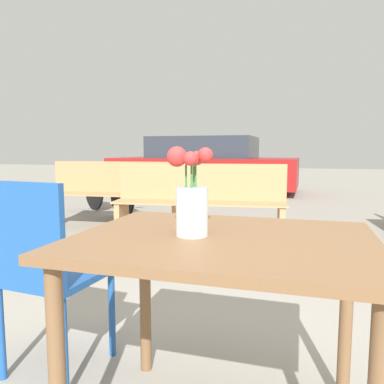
% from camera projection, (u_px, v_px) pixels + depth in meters
% --- Properties ---
extents(table_front, '(0.96, 0.75, 0.72)m').
position_uv_depth(table_front, '(223.00, 267.00, 1.23)').
color(table_front, brown).
rests_on(table_front, ground_plane).
extents(flower_vase, '(0.15, 0.15, 0.29)m').
position_uv_depth(flower_vase, '(191.00, 203.00, 1.22)').
color(flower_vase, silver).
rests_on(flower_vase, table_front).
extents(cafe_chair, '(0.43, 0.43, 0.88)m').
position_uv_depth(cafe_chair, '(44.00, 266.00, 1.61)').
color(cafe_chair, '#1E519E').
rests_on(cafe_chair, ground_plane).
extents(bench_near, '(1.81, 0.52, 0.85)m').
position_uv_depth(bench_near, '(116.00, 191.00, 4.80)').
color(bench_near, tan).
rests_on(bench_near, ground_plane).
extents(bench_middle, '(1.88, 0.60, 0.85)m').
position_uv_depth(bench_middle, '(200.00, 199.00, 4.05)').
color(bench_middle, tan).
rests_on(bench_middle, ground_plane).
extents(bicycle, '(1.41, 1.02, 0.80)m').
position_uv_depth(bicycle, '(107.00, 191.00, 5.82)').
color(bicycle, black).
rests_on(bicycle, ground_plane).
extents(parked_car, '(4.39, 1.94, 1.31)m').
position_uv_depth(parked_car, '(204.00, 166.00, 9.01)').
color(parked_car, maroon).
rests_on(parked_car, ground_plane).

